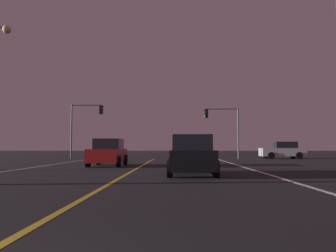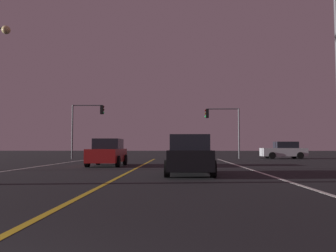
# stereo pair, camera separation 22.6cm
# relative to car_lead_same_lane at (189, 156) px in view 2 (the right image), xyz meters

# --- Properties ---
(lane_edge_right) EXTENTS (0.16, 38.04, 0.01)m
(lane_edge_right) POSITION_rel_car_lead_same_lane_xyz_m (3.35, -0.15, -0.82)
(lane_edge_right) COLOR silver
(lane_edge_right) RESTS_ON ground
(lane_center_divider) EXTENTS (0.16, 38.04, 0.01)m
(lane_center_divider) POSITION_rel_car_lead_same_lane_xyz_m (-2.81, -0.15, -0.82)
(lane_center_divider) COLOR gold
(lane_center_divider) RESTS_ON ground
(car_lead_same_lane) EXTENTS (2.02, 4.30, 1.70)m
(car_lead_same_lane) POSITION_rel_car_lead_same_lane_xyz_m (0.00, 0.00, 0.00)
(car_lead_same_lane) COLOR black
(car_lead_same_lane) RESTS_ON ground
(car_oncoming) EXTENTS (2.02, 4.30, 1.70)m
(car_oncoming) POSITION_rel_car_lead_same_lane_xyz_m (-4.90, 6.69, 0.00)
(car_oncoming) COLOR black
(car_oncoming) RESTS_ON ground
(car_crossing_side) EXTENTS (4.30, 2.02, 1.70)m
(car_crossing_side) POSITION_rel_car_lead_same_lane_xyz_m (10.04, 19.88, 0.00)
(car_crossing_side) COLOR black
(car_crossing_side) RESTS_ON ground
(traffic_light_near_right) EXTENTS (3.44, 0.36, 5.00)m
(traffic_light_near_right) POSITION_rel_car_lead_same_lane_xyz_m (3.84, 19.37, 2.93)
(traffic_light_near_right) COLOR #4C4C51
(traffic_light_near_right) RESTS_ON ground
(traffic_light_near_left) EXTENTS (3.29, 0.36, 5.41)m
(traffic_light_near_left) POSITION_rel_car_lead_same_lane_xyz_m (-9.59, 19.37, 3.21)
(traffic_light_near_left) COLOR #4C4C51
(traffic_light_near_left) RESTS_ON ground
(street_lamp_right_near) EXTENTS (2.39, 0.44, 8.63)m
(street_lamp_right_near) POSITION_rel_car_lead_same_lane_xyz_m (5.12, -1.69, 4.62)
(street_lamp_right_near) COLOR #4C4C51
(street_lamp_right_near) RESTS_ON ground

